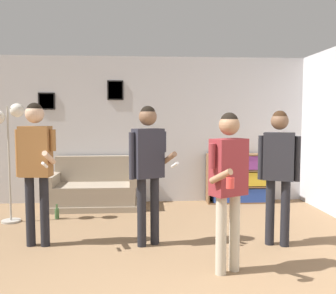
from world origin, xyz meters
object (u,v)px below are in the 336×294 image
person_watcher_holding_cup (229,176)px  person_spectator_near_bookshelf (279,163)px  couch (95,191)px  bottle_on_floor (57,213)px  person_player_foreground_center (148,160)px  bookshelf (239,178)px  person_player_foreground_left (36,158)px  floor_lamp (8,129)px

person_watcher_holding_cup → person_spectator_near_bookshelf: bearing=44.0°
couch → person_spectator_near_bookshelf: size_ratio=0.90×
person_spectator_near_bookshelf → bottle_on_floor: person_spectator_near_bookshelf is taller
person_player_foreground_center → person_spectator_near_bookshelf: size_ratio=1.03×
person_watcher_holding_cup → bottle_on_floor: size_ratio=7.15×
bookshelf → person_player_foreground_left: size_ratio=0.68×
floor_lamp → person_player_foreground_center: (2.07, -1.17, -0.34)m
person_spectator_near_bookshelf → bottle_on_floor: (-3.01, 1.42, -0.93)m
floor_lamp → bottle_on_floor: 1.48m
bookshelf → person_player_foreground_center: bearing=-127.6°
floor_lamp → bottle_on_floor: bearing=12.2°
person_player_foreground_left → person_spectator_near_bookshelf: bearing=-3.3°
person_player_foreground_left → person_player_foreground_center: 1.37m
person_player_foreground_left → bottle_on_floor: person_player_foreground_left is taller
floor_lamp → person_watcher_holding_cup: floor_lamp is taller
couch → floor_lamp: 1.82m
bottle_on_floor → person_watcher_holding_cup: bearing=-44.6°
bookshelf → person_spectator_near_bookshelf: 2.41m
person_player_foreground_left → person_player_foreground_center: bearing=-2.6°
floor_lamp → person_spectator_near_bookshelf: (3.67, -1.28, -0.39)m
person_watcher_holding_cup → person_spectator_near_bookshelf: person_spectator_near_bookshelf is taller
couch → person_spectator_near_bookshelf: (2.52, -2.14, 0.73)m
person_player_foreground_center → person_watcher_holding_cup: person_player_foreground_center is taller
couch → bottle_on_floor: size_ratio=6.58×
person_player_foreground_center → bottle_on_floor: size_ratio=7.54×
bookshelf → person_player_foreground_center: person_player_foreground_center is taller
person_player_foreground_left → bottle_on_floor: (-0.05, 1.25, -1.01)m
person_player_foreground_left → bottle_on_floor: size_ratio=7.70×
person_player_foreground_left → floor_lamp: bearing=122.6°
bookshelf → person_player_foreground_center: size_ratio=0.69×
bookshelf → person_spectator_near_bookshelf: size_ratio=0.72×
person_spectator_near_bookshelf → person_player_foreground_center: bearing=176.0°
bookshelf → bottle_on_floor: (-3.13, -0.92, -0.36)m
bookshelf → bottle_on_floor: bookshelf is taller
couch → person_player_foreground_left: bearing=-102.7°
floor_lamp → person_player_foreground_left: bearing=-57.4°
person_watcher_holding_cup → person_spectator_near_bookshelf: size_ratio=0.98×
couch → person_player_foreground_left: person_player_foreground_left is taller
couch → bookshelf: bearing=4.3°
person_player_foreground_left → person_spectator_near_bookshelf: person_player_foreground_left is taller
couch → person_player_foreground_center: size_ratio=0.87×
bookshelf → person_spectator_near_bookshelf: bearing=-92.8°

